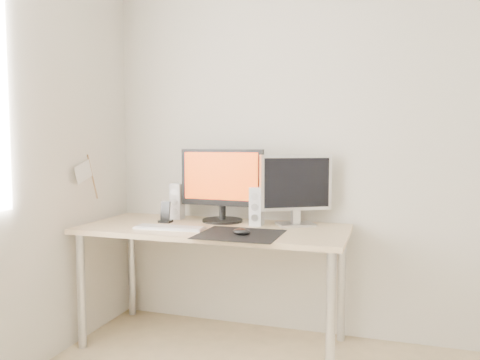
# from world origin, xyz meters

# --- Properties ---
(wall_back) EXTENTS (3.50, 0.00, 3.50)m
(wall_back) POSITION_xyz_m (0.00, 1.75, 1.25)
(wall_back) COLOR silver
(wall_back) RESTS_ON ground
(mousepad) EXTENTS (0.45, 0.40, 0.00)m
(mousepad) POSITION_xyz_m (-0.70, 1.19, 0.73)
(mousepad) COLOR black
(mousepad) RESTS_ON desk
(mouse) EXTENTS (0.10, 0.06, 0.04)m
(mouse) POSITION_xyz_m (-0.68, 1.16, 0.75)
(mouse) COLOR black
(mouse) RESTS_ON mousepad
(desk) EXTENTS (1.60, 0.70, 0.73)m
(desk) POSITION_xyz_m (-0.93, 1.38, 0.65)
(desk) COLOR #D1B587
(desk) RESTS_ON ground
(main_monitor) EXTENTS (0.55, 0.27, 0.47)m
(main_monitor) POSITION_xyz_m (-0.94, 1.56, 0.98)
(main_monitor) COLOR black
(main_monitor) RESTS_ON desk
(second_monitor) EXTENTS (0.41, 0.26, 0.43)m
(second_monitor) POSITION_xyz_m (-0.46, 1.57, 0.97)
(second_monitor) COLOR silver
(second_monitor) RESTS_ON desk
(speaker_left) EXTENTS (0.08, 0.09, 0.24)m
(speaker_left) POSITION_xyz_m (-1.26, 1.58, 0.85)
(speaker_left) COLOR white
(speaker_left) RESTS_ON desk
(speaker_right) EXTENTS (0.08, 0.09, 0.24)m
(speaker_right) POSITION_xyz_m (-0.69, 1.50, 0.85)
(speaker_right) COLOR white
(speaker_right) RESTS_ON desk
(keyboard) EXTENTS (0.42, 0.14, 0.02)m
(keyboard) POSITION_xyz_m (-1.15, 1.23, 0.74)
(keyboard) COLOR silver
(keyboard) RESTS_ON desk
(phone_dock) EXTENTS (0.08, 0.07, 0.14)m
(phone_dock) POSITION_xyz_m (-1.27, 1.42, 0.77)
(phone_dock) COLOR black
(phone_dock) RESTS_ON desk
(pennant) EXTENTS (0.01, 0.23, 0.29)m
(pennant) POSITION_xyz_m (-1.72, 1.24, 1.05)
(pennant) COLOR #A57F54
(pennant) RESTS_ON wall_left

